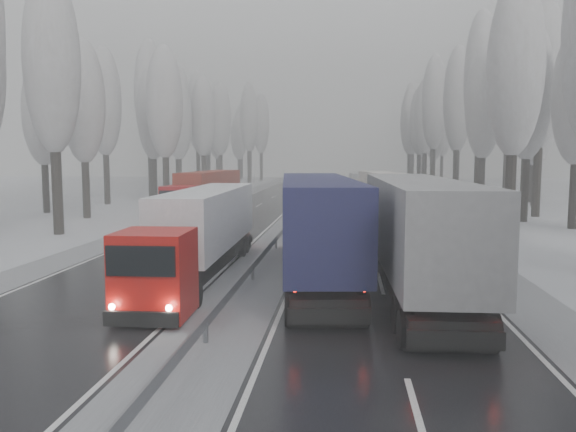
% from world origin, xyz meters
% --- Properties ---
extents(ground, '(260.00, 260.00, 0.00)m').
position_xyz_m(ground, '(0.00, 0.00, 0.00)').
color(ground, silver).
rests_on(ground, ground).
extents(carriageway_right, '(7.50, 200.00, 0.03)m').
position_xyz_m(carriageway_right, '(5.25, 30.00, 0.01)').
color(carriageway_right, black).
rests_on(carriageway_right, ground).
extents(carriageway_left, '(7.50, 200.00, 0.03)m').
position_xyz_m(carriageway_left, '(-5.25, 30.00, 0.01)').
color(carriageway_left, black).
rests_on(carriageway_left, ground).
extents(median_slush, '(3.00, 200.00, 0.04)m').
position_xyz_m(median_slush, '(0.00, 30.00, 0.02)').
color(median_slush, '#95979C').
rests_on(median_slush, ground).
extents(shoulder_right, '(2.40, 200.00, 0.04)m').
position_xyz_m(shoulder_right, '(10.20, 30.00, 0.02)').
color(shoulder_right, '#95979C').
rests_on(shoulder_right, ground).
extents(shoulder_left, '(2.40, 200.00, 0.04)m').
position_xyz_m(shoulder_left, '(-10.20, 30.00, 0.02)').
color(shoulder_left, '#95979C').
rests_on(shoulder_left, ground).
extents(median_guardrail, '(0.12, 200.00, 0.76)m').
position_xyz_m(median_guardrail, '(0.00, 29.99, 0.60)').
color(median_guardrail, slate).
rests_on(median_guardrail, ground).
extents(tree_18, '(3.60, 3.60, 16.58)m').
position_xyz_m(tree_18, '(14.51, 27.03, 10.70)').
color(tree_18, black).
rests_on(tree_18, ground).
extents(tree_20, '(3.60, 3.60, 15.71)m').
position_xyz_m(tree_20, '(17.90, 35.17, 10.14)').
color(tree_20, black).
rests_on(tree_20, ground).
extents(tree_21, '(3.60, 3.60, 18.62)m').
position_xyz_m(tree_21, '(20.12, 39.17, 12.00)').
color(tree_21, black).
rests_on(tree_21, ground).
extents(tree_22, '(3.60, 3.60, 15.86)m').
position_xyz_m(tree_22, '(17.02, 45.60, 10.24)').
color(tree_22, black).
rests_on(tree_22, ground).
extents(tree_23, '(3.60, 3.60, 13.55)m').
position_xyz_m(tree_23, '(23.31, 49.60, 8.77)').
color(tree_23, black).
rests_on(tree_23, ground).
extents(tree_24, '(3.60, 3.60, 20.49)m').
position_xyz_m(tree_24, '(17.90, 51.02, 13.19)').
color(tree_24, black).
rests_on(tree_24, ground).
extents(tree_25, '(3.60, 3.60, 19.44)m').
position_xyz_m(tree_25, '(24.81, 55.02, 12.52)').
color(tree_25, black).
rests_on(tree_25, ground).
extents(tree_26, '(3.60, 3.60, 18.78)m').
position_xyz_m(tree_26, '(17.56, 61.27, 12.10)').
color(tree_26, black).
rests_on(tree_26, ground).
extents(tree_27, '(3.60, 3.60, 17.62)m').
position_xyz_m(tree_27, '(24.72, 65.27, 11.36)').
color(tree_27, black).
rests_on(tree_27, ground).
extents(tree_28, '(3.60, 3.60, 19.62)m').
position_xyz_m(tree_28, '(16.34, 71.95, 12.64)').
color(tree_28, black).
rests_on(tree_28, ground).
extents(tree_29, '(3.60, 3.60, 18.11)m').
position_xyz_m(tree_29, '(23.71, 75.95, 11.67)').
color(tree_29, black).
rests_on(tree_29, ground).
extents(tree_30, '(3.60, 3.60, 17.86)m').
position_xyz_m(tree_30, '(16.56, 81.70, 11.52)').
color(tree_30, black).
rests_on(tree_30, ground).
extents(tree_31, '(3.60, 3.60, 18.58)m').
position_xyz_m(tree_31, '(22.48, 85.70, 11.97)').
color(tree_31, black).
rests_on(tree_31, ground).
extents(tree_32, '(3.60, 3.60, 17.33)m').
position_xyz_m(tree_32, '(16.63, 89.21, 11.18)').
color(tree_32, black).
rests_on(tree_32, ground).
extents(tree_33, '(3.60, 3.60, 14.33)m').
position_xyz_m(tree_33, '(19.77, 93.21, 9.26)').
color(tree_33, black).
rests_on(tree_33, ground).
extents(tree_34, '(3.60, 3.60, 17.63)m').
position_xyz_m(tree_34, '(15.73, 96.32, 11.37)').
color(tree_34, black).
rests_on(tree_34, ground).
extents(tree_35, '(3.60, 3.60, 18.25)m').
position_xyz_m(tree_35, '(24.94, 100.32, 11.77)').
color(tree_35, black).
rests_on(tree_35, ground).
extents(tree_36, '(3.60, 3.60, 20.23)m').
position_xyz_m(tree_36, '(17.04, 106.16, 13.02)').
color(tree_36, black).
rests_on(tree_36, ground).
extents(tree_37, '(3.60, 3.60, 16.37)m').
position_xyz_m(tree_37, '(24.02, 110.16, 10.56)').
color(tree_37, black).
rests_on(tree_37, ground).
extents(tree_38, '(3.60, 3.60, 17.97)m').
position_xyz_m(tree_38, '(18.73, 116.73, 11.59)').
color(tree_38, black).
rests_on(tree_38, ground).
extents(tree_39, '(3.60, 3.60, 16.19)m').
position_xyz_m(tree_39, '(21.55, 120.73, 10.45)').
color(tree_39, black).
rests_on(tree_39, ground).
extents(tree_58, '(3.60, 3.60, 17.21)m').
position_xyz_m(tree_58, '(-15.13, 24.57, 11.10)').
color(tree_58, black).
rests_on(tree_58, ground).
extents(tree_60, '(3.60, 3.60, 14.84)m').
position_xyz_m(tree_60, '(-17.75, 34.20, 9.59)').
color(tree_60, black).
rests_on(tree_60, ground).
extents(tree_61, '(3.60, 3.60, 13.95)m').
position_xyz_m(tree_61, '(-23.52, 38.20, 9.02)').
color(tree_61, black).
rests_on(tree_61, ground).
extents(tree_62, '(3.60, 3.60, 16.04)m').
position_xyz_m(tree_62, '(-13.94, 43.73, 10.36)').
color(tree_62, black).
rests_on(tree_62, ground).
extents(tree_63, '(3.60, 3.60, 16.88)m').
position_xyz_m(tree_63, '(-21.85, 47.73, 10.89)').
color(tree_63, black).
rests_on(tree_63, ground).
extents(tree_64, '(3.60, 3.60, 15.42)m').
position_xyz_m(tree_64, '(-18.26, 52.71, 9.96)').
color(tree_64, black).
rests_on(tree_64, ground).
extents(tree_65, '(3.60, 3.60, 19.48)m').
position_xyz_m(tree_65, '(-20.05, 56.71, 12.55)').
color(tree_65, black).
rests_on(tree_65, ground).
extents(tree_66, '(3.60, 3.60, 15.23)m').
position_xyz_m(tree_66, '(-18.16, 62.35, 9.84)').
color(tree_66, black).
rests_on(tree_66, ground).
extents(tree_67, '(3.60, 3.60, 17.09)m').
position_xyz_m(tree_67, '(-19.54, 66.35, 11.03)').
color(tree_67, black).
rests_on(tree_67, ground).
extents(tree_68, '(3.60, 3.60, 16.65)m').
position_xyz_m(tree_68, '(-16.58, 69.11, 10.75)').
color(tree_68, black).
rests_on(tree_68, ground).
extents(tree_69, '(3.60, 3.60, 19.35)m').
position_xyz_m(tree_69, '(-21.42, 73.11, 12.46)').
color(tree_69, black).
rests_on(tree_69, ground).
extents(tree_70, '(3.60, 3.60, 17.09)m').
position_xyz_m(tree_70, '(-16.33, 79.19, 11.03)').
color(tree_70, black).
rests_on(tree_70, ground).
extents(tree_71, '(3.60, 3.60, 19.61)m').
position_xyz_m(tree_71, '(-21.09, 83.19, 12.63)').
color(tree_71, black).
rests_on(tree_71, ground).
extents(tree_72, '(3.60, 3.60, 15.11)m').
position_xyz_m(tree_72, '(-18.93, 88.54, 9.76)').
color(tree_72, black).
rests_on(tree_72, ground).
extents(tree_73, '(3.60, 3.60, 17.22)m').
position_xyz_m(tree_73, '(-21.82, 92.54, 11.11)').
color(tree_73, black).
rests_on(tree_73, ground).
extents(tree_74, '(3.60, 3.60, 19.68)m').
position_xyz_m(tree_74, '(-15.07, 99.33, 12.67)').
color(tree_74, black).
rests_on(tree_74, ground).
extents(tree_75, '(3.60, 3.60, 18.60)m').
position_xyz_m(tree_75, '(-24.20, 103.33, 11.99)').
color(tree_75, black).
rests_on(tree_75, ground).
extents(tree_76, '(3.60, 3.60, 18.55)m').
position_xyz_m(tree_76, '(-14.05, 108.72, 11.95)').
color(tree_76, black).
rests_on(tree_76, ground).
extents(tree_77, '(3.60, 3.60, 14.32)m').
position_xyz_m(tree_77, '(-19.66, 112.72, 9.26)').
color(tree_77, black).
rests_on(tree_77, ground).
extents(tree_78, '(3.60, 3.60, 19.55)m').
position_xyz_m(tree_78, '(-17.56, 115.31, 12.59)').
color(tree_78, black).
rests_on(tree_78, ground).
extents(tree_79, '(3.60, 3.60, 17.07)m').
position_xyz_m(tree_79, '(-20.33, 119.31, 11.01)').
color(tree_79, black).
rests_on(tree_79, ground).
extents(truck_grey_tarp, '(3.13, 16.93, 4.32)m').
position_xyz_m(truck_grey_tarp, '(6.35, 10.91, 2.52)').
color(truck_grey_tarp, '#535359').
rests_on(truck_grey_tarp, ground).
extents(truck_blue_box, '(4.34, 16.86, 4.29)m').
position_xyz_m(truck_blue_box, '(2.56, 12.66, 2.50)').
color(truck_blue_box, '#1B2745').
rests_on(truck_blue_box, ground).
extents(truck_cream_box, '(4.37, 15.13, 3.85)m').
position_xyz_m(truck_cream_box, '(6.91, 36.81, 2.25)').
color(truck_cream_box, beige).
rests_on(truck_cream_box, ground).
extents(box_truck_distant, '(2.64, 7.43, 2.73)m').
position_xyz_m(box_truck_distant, '(5.74, 73.97, 1.39)').
color(box_truck_distant, '#B4B6BC').
rests_on(box_truck_distant, ground).
extents(truck_red_white, '(2.56, 14.42, 3.68)m').
position_xyz_m(truck_red_white, '(-2.30, 12.82, 2.15)').
color(truck_red_white, '#B30E09').
rests_on(truck_red_white, ground).
extents(truck_red_red, '(3.25, 15.09, 3.84)m').
position_xyz_m(truck_red_red, '(-8.19, 37.04, 2.24)').
color(truck_red_red, '#AE090E').
rests_on(truck_red_red, ground).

